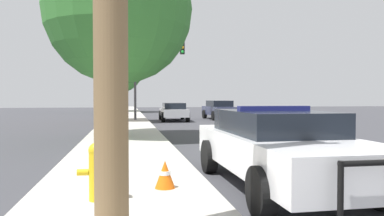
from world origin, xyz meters
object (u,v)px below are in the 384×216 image
object	(u,v)px
car_background_midblock	(173,111)
tree_sidewalk_near	(119,10)
tree_sidewalk_far	(118,67)
fire_hydrant	(97,169)
traffic_light	(154,63)
car_background_oncoming	(220,109)
tree_sidewalk_mid	(107,47)
traffic_cone	(165,174)
police_car	(278,146)

from	to	relation	value
car_background_midblock	tree_sidewalk_near	size ratio (longest dim) A/B	0.61
car_background_midblock	tree_sidewalk_far	xyz separation A→B (m)	(-4.13, 15.12, 4.19)
fire_hydrant	traffic_light	size ratio (longest dim) A/B	0.16
car_background_oncoming	tree_sidewalk_mid	bearing A→B (deg)	16.21
tree_sidewalk_far	car_background_oncoming	bearing A→B (deg)	-60.68
traffic_light	traffic_cone	distance (m)	19.69
car_background_midblock	traffic_cone	xyz separation A→B (m)	(-2.65, -19.85, -0.32)
police_car	traffic_light	distance (m)	19.35
car_background_oncoming	tree_sidewalk_far	bearing A→B (deg)	-63.53
tree_sidewalk_far	tree_sidewalk_mid	bearing A→B (deg)	-91.13
car_background_midblock	tree_sidewalk_far	world-z (taller)	tree_sidewalk_far
car_background_midblock	tree_sidewalk_mid	distance (m)	6.31
tree_sidewalk_near	police_car	bearing A→B (deg)	-69.99
police_car	tree_sidewalk_mid	distance (m)	18.88
fire_hydrant	tree_sidewalk_near	bearing A→B (deg)	88.97
car_background_oncoming	traffic_cone	bearing A→B (deg)	70.48
traffic_light	fire_hydrant	bearing A→B (deg)	-96.68
police_car	car_background_midblock	bearing A→B (deg)	-92.18
car_background_midblock	police_car	bearing A→B (deg)	-89.96
car_background_oncoming	tree_sidewalk_mid	world-z (taller)	tree_sidewalk_mid
fire_hydrant	car_background_midblock	world-z (taller)	car_background_midblock
police_car	car_background_midblock	world-z (taller)	police_car
car_background_oncoming	tree_sidewalk_near	size ratio (longest dim) A/B	0.56
tree_sidewalk_far	traffic_cone	xyz separation A→B (m)	(1.49, -34.97, -4.51)
car_background_oncoming	traffic_light	bearing A→B (deg)	16.41
fire_hydrant	tree_sidewalk_far	distance (m)	35.80
car_background_midblock	tree_sidewalk_near	xyz separation A→B (m)	(-3.54, -11.36, 4.29)
tree_sidewalk_mid	tree_sidewalk_near	bearing A→B (deg)	-84.61
police_car	traffic_light	xyz separation A→B (m)	(-0.83, 19.06, 3.23)
car_background_midblock	tree_sidewalk_mid	xyz separation A→B (m)	(-4.46, -1.58, 4.18)
traffic_cone	fire_hydrant	bearing A→B (deg)	-151.35
traffic_light	tree_sidewalk_mid	world-z (taller)	tree_sidewalk_mid
traffic_light	car_background_midblock	size ratio (longest dim) A/B	1.18
traffic_light	tree_sidewalk_far	bearing A→B (deg)	100.01
tree_sidewalk_mid	traffic_cone	world-z (taller)	tree_sidewalk_mid
fire_hydrant	car_background_oncoming	bearing A→B (deg)	71.20
traffic_cone	tree_sidewalk_near	bearing A→B (deg)	96.01
tree_sidewalk_near	tree_sidewalk_mid	bearing A→B (deg)	95.39
car_background_oncoming	traffic_cone	distance (m)	22.00
police_car	car_background_midblock	size ratio (longest dim) A/B	1.10
fire_hydrant	car_background_oncoming	world-z (taller)	car_background_oncoming
police_car	tree_sidewalk_far	bearing A→B (deg)	-84.69
car_background_oncoming	traffic_cone	xyz separation A→B (m)	(-6.31, -21.07, -0.38)
tree_sidewalk_near	traffic_cone	size ratio (longest dim) A/B	16.62
traffic_cone	car_background_oncoming	bearing A→B (deg)	73.32
police_car	fire_hydrant	distance (m)	3.27
police_car	fire_hydrant	world-z (taller)	police_car
tree_sidewalk_mid	tree_sidewalk_near	xyz separation A→B (m)	(0.92, -9.78, 0.12)
tree_sidewalk_far	tree_sidewalk_near	bearing A→B (deg)	-88.71
traffic_cone	police_car	bearing A→B (deg)	6.96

